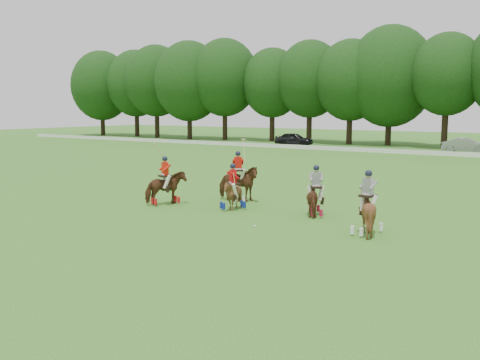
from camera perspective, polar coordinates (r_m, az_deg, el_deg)
The scene contains 11 objects.
ground at distance 21.33m, azimuth -9.48°, elevation -4.71°, with size 180.00×180.00×0.00m, color #2F671D.
tree_line at distance 64.84m, azimuth 21.52°, elevation 10.44°, with size 117.98×14.32×14.75m.
boundary_rail at distance 55.21m, azimuth 18.60°, elevation 2.81°, with size 120.00×0.10×0.44m, color white.
car_left at distance 65.35m, azimuth 5.80°, elevation 4.38°, with size 1.86×4.63×1.58m, color black.
car_mid at distance 58.79m, azimuth 22.98°, elevation 3.40°, with size 1.60×4.58×1.51m, color gray.
polo_red_a at distance 25.38m, azimuth -7.96°, elevation -0.79°, with size 1.60×2.07×2.84m.
polo_red_b at distance 26.01m, azimuth -0.22°, elevation -0.34°, with size 2.32×2.29×3.01m.
polo_red_c at distance 23.92m, azimuth -0.76°, elevation -1.47°, with size 1.60×1.63×2.09m.
polo_stripe_a at distance 22.83m, azimuth 8.08°, elevation -1.90°, with size 1.55×1.85×2.16m.
polo_stripe_b at distance 19.82m, azimuth 13.43°, elevation -3.28°, with size 1.66×1.77×2.34m.
polo_ball at distance 20.53m, azimuth 1.59°, elevation -4.97°, with size 0.09×0.09×0.09m, color white.
Camera 1 is at (14.32, -15.14, 4.55)m, focal length 40.00 mm.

